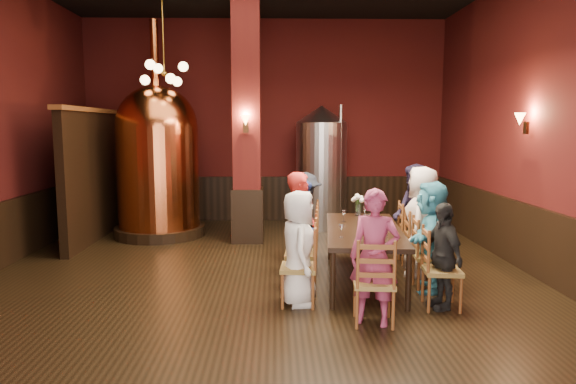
{
  "coord_description": "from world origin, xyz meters",
  "views": [
    {
      "loc": [
        0.22,
        -6.68,
        2.15
      ],
      "look_at": [
        0.39,
        0.2,
        1.26
      ],
      "focal_mm": 32.0,
      "sensor_mm": 36.0,
      "label": 1
    }
  ],
  "objects_px": {
    "copper_kettle": "(158,159)",
    "rose_vase": "(358,201)",
    "dining_table": "(364,233)",
    "steel_vessel": "(321,167)",
    "person_0": "(298,248)",
    "person_1": "(301,230)",
    "person_2": "(303,227)"
  },
  "relations": [
    {
      "from": "steel_vessel",
      "to": "rose_vase",
      "type": "bearing_deg",
      "value": -83.32
    },
    {
      "from": "person_0",
      "to": "copper_kettle",
      "type": "xyz_separation_m",
      "value": [
        -2.55,
        4.0,
        0.81
      ]
    },
    {
      "from": "dining_table",
      "to": "copper_kettle",
      "type": "relative_size",
      "value": 0.6
    },
    {
      "from": "steel_vessel",
      "to": "rose_vase",
      "type": "distance_m",
      "value": 2.87
    },
    {
      "from": "copper_kettle",
      "to": "person_2",
      "type": "bearing_deg",
      "value": -44.97
    },
    {
      "from": "person_1",
      "to": "steel_vessel",
      "type": "bearing_deg",
      "value": 1.31
    },
    {
      "from": "dining_table",
      "to": "steel_vessel",
      "type": "xyz_separation_m",
      "value": [
        -0.25,
        3.83,
        0.6
      ]
    },
    {
      "from": "person_2",
      "to": "steel_vessel",
      "type": "relative_size",
      "value": 0.54
    },
    {
      "from": "copper_kettle",
      "to": "dining_table",
      "type": "bearing_deg",
      "value": -41.45
    },
    {
      "from": "dining_table",
      "to": "copper_kettle",
      "type": "bearing_deg",
      "value": 144.0
    },
    {
      "from": "dining_table",
      "to": "person_0",
      "type": "height_order",
      "value": "person_0"
    },
    {
      "from": "person_0",
      "to": "rose_vase",
      "type": "relative_size",
      "value": 4.01
    },
    {
      "from": "person_1",
      "to": "person_2",
      "type": "relative_size",
      "value": 1.12
    },
    {
      "from": "person_1",
      "to": "steel_vessel",
      "type": "distance_m",
      "value": 4.16
    },
    {
      "from": "dining_table",
      "to": "person_0",
      "type": "relative_size",
      "value": 1.79
    },
    {
      "from": "person_2",
      "to": "rose_vase",
      "type": "bearing_deg",
      "value": -33.88
    },
    {
      "from": "person_1",
      "to": "person_2",
      "type": "distance_m",
      "value": 0.67
    },
    {
      "from": "dining_table",
      "to": "person_0",
      "type": "xyz_separation_m",
      "value": [
        -0.94,
        -0.91,
        0.01
      ]
    },
    {
      "from": "dining_table",
      "to": "person_0",
      "type": "distance_m",
      "value": 1.31
    },
    {
      "from": "dining_table",
      "to": "person_2",
      "type": "distance_m",
      "value": 0.91
    },
    {
      "from": "person_0",
      "to": "person_2",
      "type": "height_order",
      "value": "person_0"
    },
    {
      "from": "rose_vase",
      "to": "person_2",
      "type": "bearing_deg",
      "value": -146.88
    },
    {
      "from": "person_0",
      "to": "rose_vase",
      "type": "distance_m",
      "value": 2.19
    },
    {
      "from": "person_1",
      "to": "steel_vessel",
      "type": "relative_size",
      "value": 0.6
    },
    {
      "from": "steel_vessel",
      "to": "dining_table",
      "type": "bearing_deg",
      "value": -86.32
    },
    {
      "from": "person_2",
      "to": "person_0",
      "type": "bearing_deg",
      "value": -162.45
    },
    {
      "from": "copper_kettle",
      "to": "rose_vase",
      "type": "height_order",
      "value": "copper_kettle"
    },
    {
      "from": "steel_vessel",
      "to": "rose_vase",
      "type": "height_order",
      "value": "steel_vessel"
    },
    {
      "from": "rose_vase",
      "to": "steel_vessel",
      "type": "bearing_deg",
      "value": 96.68
    },
    {
      "from": "person_2",
      "to": "dining_table",
      "type": "bearing_deg",
      "value": -93.67
    },
    {
      "from": "dining_table",
      "to": "rose_vase",
      "type": "height_order",
      "value": "rose_vase"
    },
    {
      "from": "person_1",
      "to": "person_0",
      "type": "bearing_deg",
      "value": -175.36
    }
  ]
}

